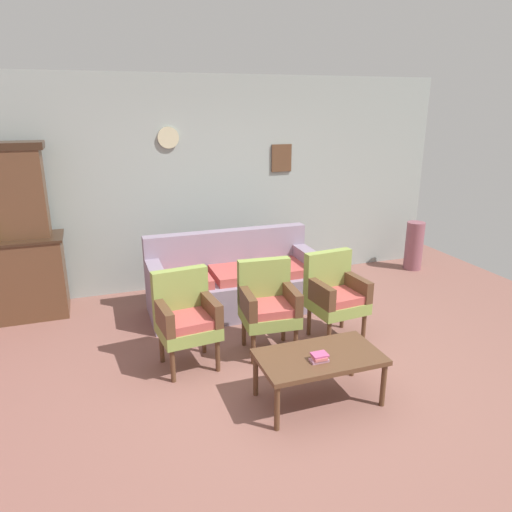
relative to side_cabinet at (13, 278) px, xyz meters
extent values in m
plane|color=#84564C|center=(2.48, -2.25, -0.47)|extent=(7.68, 7.68, 0.00)
cube|color=#939E99|center=(2.48, 0.38, 0.88)|extent=(6.40, 0.06, 2.70)
cube|color=brown|center=(3.38, 0.33, 1.18)|extent=(0.28, 0.02, 0.36)
cylinder|color=beige|center=(1.88, 0.33, 1.48)|extent=(0.26, 0.03, 0.26)
cube|color=brown|center=(0.00, 0.00, -0.02)|extent=(1.10, 0.52, 0.90)
cube|color=#342115|center=(0.00, 0.00, 0.45)|extent=(1.16, 0.55, 0.03)
cube|color=brown|center=(0.00, 0.08, 0.94)|extent=(0.90, 0.36, 0.95)
cube|color=gray|center=(2.41, -0.66, -0.26)|extent=(1.99, 0.81, 0.42)
cube|color=gray|center=(2.41, -0.34, 0.19)|extent=(1.99, 0.17, 0.48)
cube|color=gray|center=(3.32, -0.66, 0.07)|extent=(0.16, 0.80, 0.24)
cube|color=gray|center=(1.50, -0.65, 0.07)|extent=(0.16, 0.80, 0.24)
cube|color=#B74C47|center=(2.99, -0.70, 0.00)|extent=(0.53, 0.56, 0.10)
cube|color=#B74C47|center=(2.41, -0.70, 0.00)|extent=(0.53, 0.56, 0.10)
cube|color=#B74C47|center=(1.83, -0.69, 0.00)|extent=(0.53, 0.56, 0.10)
cube|color=#849947|center=(1.63, -1.74, -0.09)|extent=(0.57, 0.53, 0.12)
cube|color=#B74C47|center=(1.64, -1.76, 0.00)|extent=(0.48, 0.45, 0.10)
cube|color=#849947|center=(1.61, -1.54, 0.20)|extent=(0.53, 0.15, 0.46)
cube|color=brown|center=(1.85, -1.71, 0.08)|extent=(0.13, 0.49, 0.22)
cube|color=brown|center=(1.42, -1.76, 0.08)|extent=(0.13, 0.49, 0.22)
cylinder|color=brown|center=(1.86, -1.90, -0.31)|extent=(0.04, 0.04, 0.32)
cylinder|color=brown|center=(1.45, -1.95, -0.31)|extent=(0.04, 0.04, 0.32)
cylinder|color=brown|center=(1.82, -1.53, -0.31)|extent=(0.04, 0.04, 0.32)
cylinder|color=brown|center=(1.41, -1.57, -0.31)|extent=(0.04, 0.04, 0.32)
cube|color=#849947|center=(2.44, -1.72, -0.09)|extent=(0.56, 0.52, 0.12)
cube|color=#B74C47|center=(2.43, -1.74, 0.00)|extent=(0.47, 0.44, 0.10)
cube|color=#849947|center=(2.45, -1.52, 0.20)|extent=(0.53, 0.14, 0.46)
cube|color=brown|center=(2.65, -1.74, 0.08)|extent=(0.12, 0.48, 0.22)
cube|color=brown|center=(2.22, -1.70, 0.08)|extent=(0.12, 0.48, 0.22)
cylinder|color=brown|center=(2.63, -1.93, -0.31)|extent=(0.04, 0.04, 0.32)
cylinder|color=brown|center=(2.21, -1.89, -0.31)|extent=(0.04, 0.04, 0.32)
cylinder|color=brown|center=(2.66, -1.55, -0.31)|extent=(0.04, 0.04, 0.32)
cylinder|color=brown|center=(2.24, -1.52, -0.31)|extent=(0.04, 0.04, 0.32)
cube|color=#849947|center=(3.19, -1.70, -0.09)|extent=(0.56, 0.53, 0.12)
cube|color=#B74C47|center=(3.19, -1.72, 0.00)|extent=(0.48, 0.45, 0.10)
cube|color=#849947|center=(3.17, -1.50, 0.20)|extent=(0.53, 0.15, 0.46)
cube|color=brown|center=(3.41, -1.68, 0.08)|extent=(0.13, 0.49, 0.22)
cube|color=brown|center=(2.97, -1.72, 0.08)|extent=(0.13, 0.49, 0.22)
cylinder|color=brown|center=(3.41, -1.87, -0.31)|extent=(0.04, 0.04, 0.32)
cylinder|color=brown|center=(3.00, -1.91, -0.31)|extent=(0.04, 0.04, 0.32)
cylinder|color=brown|center=(3.38, -1.49, -0.31)|extent=(0.04, 0.04, 0.32)
cylinder|color=brown|center=(2.96, -1.53, -0.31)|extent=(0.04, 0.04, 0.32)
cube|color=brown|center=(2.52, -2.62, -0.07)|extent=(1.00, 0.56, 0.04)
cylinder|color=brown|center=(2.06, -2.38, -0.28)|extent=(0.04, 0.04, 0.38)
cylinder|color=brown|center=(2.98, -2.38, -0.28)|extent=(0.04, 0.04, 0.38)
cylinder|color=brown|center=(2.06, -2.86, -0.28)|extent=(0.04, 0.04, 0.38)
cylinder|color=brown|center=(2.98, -2.86, -0.28)|extent=(0.04, 0.04, 0.38)
cube|color=#B67D95|center=(2.48, -2.71, -0.04)|extent=(0.14, 0.08, 0.02)
cube|color=#D76D6F|center=(2.48, -2.71, -0.01)|extent=(0.11, 0.09, 0.02)
cube|color=#B74A7D|center=(2.48, -2.70, 0.01)|extent=(0.13, 0.10, 0.02)
cylinder|color=#8A505B|center=(5.33, -0.10, -0.11)|extent=(0.26, 0.26, 0.71)
camera|label=1|loc=(0.91, -5.66, 1.88)|focal=33.44mm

